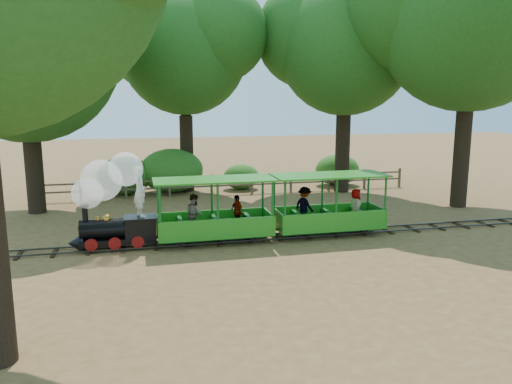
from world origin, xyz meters
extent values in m
plane|color=#9A6E42|center=(0.00, 0.00, 0.00)|extent=(90.00, 90.00, 0.00)
cube|color=#3F3D3A|center=(0.00, -0.30, 0.08)|extent=(22.00, 0.05, 0.05)
cube|color=#3F3D3A|center=(0.00, 0.30, 0.08)|extent=(22.00, 0.05, 0.05)
cube|color=#382314|center=(0.00, 0.00, 0.03)|extent=(0.12, 1.00, 0.05)
cube|color=#382314|center=(-5.00, 0.00, 0.03)|extent=(0.12, 1.00, 0.05)
cube|color=#382314|center=(5.00, 0.00, 0.03)|extent=(0.12, 1.00, 0.05)
cube|color=black|center=(-5.11, 0.00, 0.29)|extent=(2.30, 0.73, 0.19)
cylinder|color=black|center=(-5.48, 0.00, 0.67)|extent=(1.46, 0.58, 0.58)
cylinder|color=black|center=(-6.05, 0.00, 1.20)|extent=(0.17, 0.17, 0.46)
sphere|color=#C1842E|center=(-5.43, 0.00, 0.99)|extent=(0.27, 0.27, 0.27)
cylinder|color=#C1842E|center=(-5.69, 0.00, 1.01)|extent=(0.10, 0.10, 0.10)
cube|color=black|center=(-4.43, 0.00, 0.67)|extent=(0.94, 0.73, 0.57)
cube|color=black|center=(-4.43, 0.00, 0.98)|extent=(0.99, 0.79, 0.04)
cone|color=black|center=(-6.37, 0.00, 0.27)|extent=(0.47, 0.67, 0.67)
cylinder|color=#C1842E|center=(-6.24, 0.00, 0.78)|extent=(0.10, 0.15, 0.15)
cylinder|color=maroon|center=(-5.90, -0.38, 0.29)|extent=(0.38, 0.06, 0.38)
cylinder|color=maroon|center=(-5.90, 0.38, 0.29)|extent=(0.38, 0.06, 0.38)
cylinder|color=maroon|center=(-5.22, -0.38, 0.29)|extent=(0.38, 0.06, 0.38)
cylinder|color=maroon|center=(-5.22, 0.38, 0.29)|extent=(0.38, 0.06, 0.38)
cylinder|color=maroon|center=(-4.54, -0.38, 0.29)|extent=(0.38, 0.06, 0.38)
cylinder|color=maroon|center=(-4.54, 0.38, 0.29)|extent=(0.38, 0.06, 0.38)
sphere|color=white|center=(-5.95, 0.05, 1.79)|extent=(0.94, 0.94, 0.94)
sphere|color=white|center=(-5.53, 0.10, 2.16)|extent=(1.25, 1.25, 1.25)
sphere|color=white|center=(-4.80, 0.15, 2.47)|extent=(1.04, 1.04, 1.04)
imported|color=white|center=(-4.42, 0.00, 1.79)|extent=(0.55, 0.67, 1.59)
cube|color=#298B1E|center=(-2.09, 0.00, 0.34)|extent=(3.67, 1.40, 0.11)
cube|color=#16621F|center=(-2.09, 0.00, 0.21)|extent=(3.31, 0.54, 0.15)
cube|color=#298B1E|center=(-2.09, -0.66, 0.66)|extent=(3.67, 0.06, 0.54)
cube|color=#298B1E|center=(-2.09, 0.66, 0.66)|extent=(3.67, 0.06, 0.54)
cube|color=#298B1E|center=(-2.09, 0.00, 2.07)|extent=(3.84, 1.57, 0.05)
cylinder|color=#16621F|center=(-3.84, -0.64, 1.20)|extent=(0.08, 0.08, 1.73)
cylinder|color=#16621F|center=(-3.84, 0.64, 1.20)|extent=(0.08, 0.08, 1.73)
cylinder|color=#16621F|center=(-0.34, -0.64, 1.20)|extent=(0.08, 0.08, 1.73)
cylinder|color=#16621F|center=(-0.34, 0.64, 1.20)|extent=(0.08, 0.08, 1.73)
cube|color=#16621F|center=(-3.20, 0.00, 0.61)|extent=(0.13, 1.19, 0.43)
cube|color=#16621F|center=(-2.09, 0.00, 0.61)|extent=(0.13, 1.19, 0.43)
cube|color=#16621F|center=(-0.99, 0.00, 0.61)|extent=(0.13, 1.19, 0.43)
cylinder|color=black|center=(-3.27, -0.37, 0.25)|extent=(0.30, 0.06, 0.30)
cylinder|color=black|center=(-3.27, 0.37, 0.25)|extent=(0.30, 0.06, 0.30)
cylinder|color=black|center=(-0.92, -0.37, 0.25)|extent=(0.30, 0.06, 0.30)
cylinder|color=black|center=(-0.92, 0.37, 0.25)|extent=(0.30, 0.06, 0.30)
imported|color=gray|center=(-2.77, -0.15, 1.03)|extent=(0.69, 0.76, 1.27)
imported|color=gray|center=(-1.33, 0.18, 0.95)|extent=(0.49, 0.70, 1.11)
cube|color=#298B1E|center=(1.81, 0.00, 0.34)|extent=(3.67, 1.40, 0.11)
cube|color=#16621F|center=(1.81, 0.00, 0.21)|extent=(3.31, 0.54, 0.15)
cube|color=#298B1E|center=(1.81, -0.66, 0.66)|extent=(3.67, 0.06, 0.54)
cube|color=#298B1E|center=(1.81, 0.66, 0.66)|extent=(3.67, 0.06, 0.54)
cube|color=#298B1E|center=(1.81, 0.00, 2.07)|extent=(3.84, 1.57, 0.05)
cylinder|color=#16621F|center=(0.06, -0.64, 1.20)|extent=(0.08, 0.08, 1.73)
cylinder|color=#16621F|center=(0.06, 0.64, 1.20)|extent=(0.08, 0.08, 1.73)
cylinder|color=#16621F|center=(3.56, -0.64, 1.20)|extent=(0.08, 0.08, 1.73)
cylinder|color=#16621F|center=(3.56, 0.64, 1.20)|extent=(0.08, 0.08, 1.73)
cube|color=#16621F|center=(0.71, 0.00, 0.61)|extent=(0.13, 1.19, 0.43)
cube|color=#16621F|center=(1.81, 0.00, 0.61)|extent=(0.13, 1.19, 0.43)
cube|color=#16621F|center=(2.91, 0.00, 0.61)|extent=(0.13, 1.19, 0.43)
cylinder|color=black|center=(0.64, -0.37, 0.25)|extent=(0.30, 0.06, 0.30)
cylinder|color=black|center=(0.64, 0.37, 0.25)|extent=(0.30, 0.06, 0.30)
cylinder|color=black|center=(2.99, -0.37, 0.25)|extent=(0.30, 0.06, 0.30)
cylinder|color=black|center=(2.99, 0.37, 0.25)|extent=(0.30, 0.06, 0.30)
imported|color=gray|center=(0.99, 0.14, 1.03)|extent=(0.79, 0.95, 1.28)
imported|color=gray|center=(2.68, -0.25, 1.00)|extent=(0.56, 0.69, 1.22)
cylinder|color=#2D2116|center=(-8.50, 6.00, 1.72)|extent=(0.70, 0.70, 3.44)
cylinder|color=#2D2116|center=(-8.50, 6.00, 4.42)|extent=(0.52, 0.53, 1.97)
sphere|color=#20541A|center=(-8.50, 6.00, 6.50)|extent=(7.27, 7.27, 7.27)
sphere|color=#20541A|center=(-6.68, 4.91, 7.40)|extent=(5.45, 5.45, 5.45)
cylinder|color=#2D2116|center=(-2.00, 9.50, 1.89)|extent=(0.66, 0.66, 3.78)
cylinder|color=#2D2116|center=(-2.00, 9.50, 4.86)|extent=(0.50, 0.50, 2.16)
sphere|color=#20541A|center=(-2.00, 9.50, 6.86)|extent=(6.14, 6.14, 6.14)
sphere|color=#20541A|center=(-0.46, 8.58, 7.63)|extent=(4.61, 4.61, 4.61)
sphere|color=#20541A|center=(-3.38, 10.58, 7.47)|extent=(4.91, 4.91, 4.91)
cylinder|color=#2D2116|center=(5.50, 7.50, 1.93)|extent=(0.72, 0.72, 3.85)
cylinder|color=#2D2116|center=(5.50, 7.50, 4.95)|extent=(0.54, 0.54, 2.20)
sphere|color=#20541A|center=(5.50, 7.50, 7.03)|extent=(6.53, 6.53, 6.53)
sphere|color=#20541A|center=(7.13, 6.52, 7.85)|extent=(4.90, 4.90, 4.90)
sphere|color=#20541A|center=(4.03, 8.64, 7.68)|extent=(5.23, 5.23, 5.23)
cylinder|color=#2D2116|center=(9.00, 3.00, 2.13)|extent=(0.68, 0.68, 4.26)
cylinder|color=#2D2116|center=(9.00, 3.00, 5.47)|extent=(0.51, 0.51, 2.43)
sphere|color=#20541A|center=(9.00, 3.00, 7.83)|extent=(7.59, 7.59, 7.59)
sphere|color=#20541A|center=(7.29, 4.33, 8.59)|extent=(6.07, 6.07, 6.07)
cube|color=brown|center=(-9.00, 8.00, 0.50)|extent=(0.10, 0.10, 1.00)
cube|color=brown|center=(-7.00, 8.00, 0.50)|extent=(0.10, 0.10, 1.00)
cube|color=brown|center=(-5.00, 8.00, 0.50)|extent=(0.10, 0.10, 1.00)
cube|color=brown|center=(-3.00, 8.00, 0.50)|extent=(0.10, 0.10, 1.00)
cube|color=brown|center=(-1.00, 8.00, 0.50)|extent=(0.10, 0.10, 1.00)
cube|color=brown|center=(1.00, 8.00, 0.50)|extent=(0.10, 0.10, 1.00)
cube|color=brown|center=(3.00, 8.00, 0.50)|extent=(0.10, 0.10, 1.00)
cube|color=brown|center=(5.00, 8.00, 0.50)|extent=(0.10, 0.10, 1.00)
cube|color=brown|center=(7.00, 8.00, 0.50)|extent=(0.10, 0.10, 1.00)
cube|color=brown|center=(9.00, 8.00, 0.50)|extent=(0.10, 0.10, 1.00)
cube|color=brown|center=(0.00, 8.00, 0.80)|extent=(18.00, 0.06, 0.08)
cube|color=brown|center=(0.00, 8.00, 0.45)|extent=(18.00, 0.06, 0.08)
ellipsoid|color=#2D6B1E|center=(-5.05, 9.30, 0.92)|extent=(2.65, 2.04, 1.84)
ellipsoid|color=#2D6B1E|center=(-2.79, 9.30, 1.09)|extent=(3.14, 2.41, 2.17)
ellipsoid|color=#2D6B1E|center=(0.74, 9.30, 0.64)|extent=(1.86, 1.43, 1.29)
ellipsoid|color=#2D6B1E|center=(6.02, 9.30, 0.83)|extent=(2.40, 1.85, 1.66)
camera|label=1|loc=(-4.48, -15.48, 4.59)|focal=35.00mm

